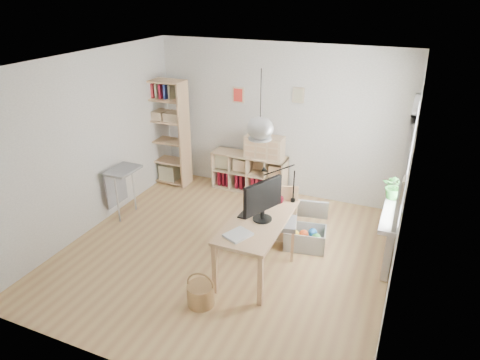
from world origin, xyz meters
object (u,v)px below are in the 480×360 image
at_px(tall_bookshelf, 166,129).
at_px(storage_chest, 306,233).
at_px(drawer_chest, 264,147).
at_px(desk, 258,226).
at_px(monitor, 263,199).
at_px(chair, 280,217).
at_px(cube_shelf, 249,175).

height_order(tall_bookshelf, storage_chest, tall_bookshelf).
bearing_deg(drawer_chest, desk, -72.08).
height_order(storage_chest, monitor, monitor).
distance_m(monitor, drawer_chest, 2.30).
bearing_deg(storage_chest, drawer_chest, 120.64).
relative_size(chair, storage_chest, 1.27).
bearing_deg(desk, storage_chest, 60.00).
distance_m(storage_chest, drawer_chest, 1.95).
xyz_separation_m(desk, cube_shelf, (-1.02, 2.23, -0.36)).
distance_m(cube_shelf, chair, 2.08).
height_order(desk, drawer_chest, drawer_chest).
bearing_deg(tall_bookshelf, monitor, -36.18).
distance_m(desk, drawer_chest, 2.32).
height_order(cube_shelf, storage_chest, cube_shelf).
bearing_deg(desk, drawer_chest, 108.05).
bearing_deg(drawer_chest, monitor, -70.76).
bearing_deg(tall_bookshelf, storage_chest, -20.61).
height_order(cube_shelf, drawer_chest, drawer_chest).
relative_size(desk, storage_chest, 1.97).
relative_size(cube_shelf, storage_chest, 1.84).
xyz_separation_m(cube_shelf, tall_bookshelf, (-1.56, -0.28, 0.79)).
bearing_deg(cube_shelf, tall_bookshelf, -169.81).
height_order(cube_shelf, chair, chair).
relative_size(tall_bookshelf, drawer_chest, 2.92).
xyz_separation_m(storage_chest, drawer_chest, (-1.18, 1.39, 0.71)).
height_order(cube_shelf, tall_bookshelf, tall_bookshelf).
bearing_deg(cube_shelf, storage_chest, -43.87).
bearing_deg(cube_shelf, chair, -55.86).
relative_size(chair, monitor, 1.62).
relative_size(storage_chest, monitor, 1.27).
height_order(chair, monitor, monitor).
bearing_deg(monitor, storage_chest, 86.54).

